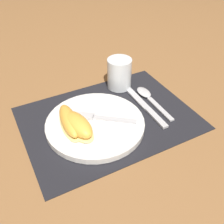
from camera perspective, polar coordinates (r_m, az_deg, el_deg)
ground_plane at (r=0.72m, az=-0.75°, el=-1.42°), size 3.00×3.00×0.00m
placemat at (r=0.72m, az=-0.75°, el=-1.30°), size 0.46×0.34×0.00m
plate at (r=0.69m, az=-3.68°, el=-2.62°), size 0.26×0.26×0.02m
juice_glass at (r=0.82m, az=1.60°, el=8.03°), size 0.08×0.08×0.09m
knife at (r=0.76m, az=7.11°, el=1.36°), size 0.02×0.22×0.01m
spoon at (r=0.80m, az=7.83°, el=3.39°), size 0.03×0.18×0.01m
fork at (r=0.69m, az=-3.41°, el=-1.16°), size 0.16×0.13×0.00m
citrus_wedge_0 at (r=0.66m, az=-9.20°, el=-2.20°), size 0.06×0.14×0.04m
citrus_wedge_1 at (r=0.65m, az=-7.54°, el=-2.85°), size 0.08×0.12×0.04m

